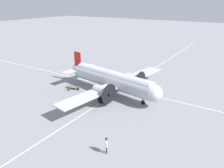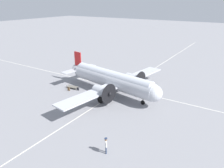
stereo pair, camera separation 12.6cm
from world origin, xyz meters
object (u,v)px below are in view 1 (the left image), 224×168
object	(u,v)px
traffic_cone	(70,104)
suitcase_near_door	(78,89)
suitcase_upright_spare	(69,89)
airliner_main	(114,80)
crew_foreground	(106,144)
baggage_cart	(72,87)

from	to	relation	value
traffic_cone	suitcase_near_door	bearing A→B (deg)	119.15
suitcase_upright_spare	traffic_cone	size ratio (longest dim) A/B	1.22
airliner_main	traffic_cone	distance (m)	8.53
airliner_main	traffic_cone	world-z (taller)	airliner_main
suitcase_near_door	suitcase_upright_spare	size ratio (longest dim) A/B	0.86
airliner_main	suitcase_near_door	size ratio (longest dim) A/B	43.51
suitcase_upright_spare	traffic_cone	bearing A→B (deg)	-45.01
suitcase_near_door	airliner_main	bearing A→B (deg)	17.69
airliner_main	suitcase_near_door	bearing A→B (deg)	-152.83
airliner_main	traffic_cone	bearing A→B (deg)	-105.84
crew_foreground	suitcase_near_door	distance (m)	18.49
suitcase_near_door	suitcase_upright_spare	distance (m)	1.68
crew_foreground	baggage_cart	size ratio (longest dim) A/B	0.85
airliner_main	crew_foreground	size ratio (longest dim) A/B	12.89
airliner_main	baggage_cart	xyz separation A→B (m)	(-8.00, -1.86, -2.35)
baggage_cart	suitcase_upright_spare	bearing A→B (deg)	-84.70
airliner_main	crew_foreground	distance (m)	15.94
suitcase_near_door	baggage_cart	bearing A→B (deg)	172.40
suitcase_upright_spare	crew_foreground	bearing A→B (deg)	-34.72
suitcase_near_door	suitcase_upright_spare	bearing A→B (deg)	-141.13
crew_foreground	suitcase_upright_spare	bearing A→B (deg)	-162.13
baggage_cart	airliner_main	bearing A→B (deg)	8.84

